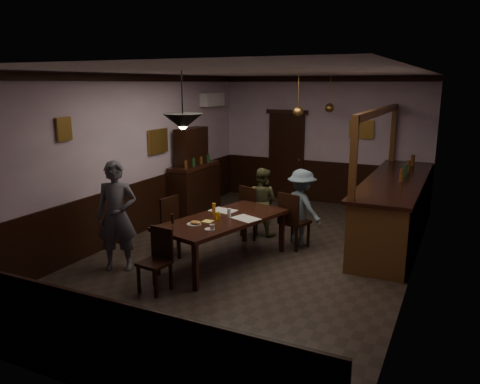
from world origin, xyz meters
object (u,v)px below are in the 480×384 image
Objects in this scene: chair_far_right at (292,218)px; pendant_brass_far at (330,108)px; person_standing at (117,216)px; soda_can at (218,216)px; sideboard at (194,180)px; person_seated_right at (301,207)px; dining_table at (223,222)px; chair_side at (175,223)px; pendant_iron at (183,122)px; coffee_cup at (212,227)px; chair_near at (158,257)px; pendant_brass_mid at (298,112)px; person_seated_left at (261,201)px; chair_far_left at (252,210)px; bar_counter at (395,206)px.

pendant_brass_far is at bearing -69.12° from chair_far_right.
chair_far_right is 2.94m from person_standing.
soda_can is (1.32, 0.80, -0.04)m from person_standing.
person_seated_right is at bearing -18.03° from sideboard.
chair_far_right is at bearing -23.57° from sideboard.
dining_table is 19.88× the size of soda_can.
chair_side is 2.10m from pendant_iron.
chair_far_right reaches higher than coffee_cup.
coffee_cup is (0.15, -0.62, 0.11)m from dining_table.
chair_side is at bearing -66.53° from sideboard.
chair_near is 0.89m from coffee_cup.
pendant_brass_mid is at bearing -38.32° from person_seated_right.
person_seated_left is 0.94× the size of person_seated_right.
coffee_cup is (0.18, -2.24, 0.15)m from person_seated_left.
person_standing is 2.87m from person_seated_left.
chair_side is 1.82m from person_seated_left.
chair_far_left is 1.03× the size of chair_side.
pendant_brass_mid is (0.39, 2.36, 1.61)m from dining_table.
pendant_brass_mid is at bearing -114.37° from person_seated_left.
pendant_brass_far is at bearing 81.41° from dining_table.
bar_counter reaches higher than person_seated_right.
sideboard reaches higher than chair_near.
bar_counter is (2.39, 1.14, 0.06)m from chair_far_left.
chair_far_right is 0.78× the size of person_seated_left.
person_seated_right is (0.84, 1.38, -0.00)m from dining_table.
pendant_brass_mid reaches higher than dining_table.
chair_far_left is 3.19m from pendant_brass_far.
chair_far_left is 2.76m from pendant_iron.
person_standing is at bearing -111.75° from pendant_brass_far.
pendant_brass_mid is (-1.89, -0.12, 1.69)m from bar_counter.
soda_can is 0.15× the size of pendant_brass_mid.
chair_near is 0.92× the size of chair_side.
chair_side is (-1.71, -1.06, -0.02)m from chair_far_right.
pendant_iron is at bearing -142.44° from coffee_cup.
chair_far_left is 2.05m from sideboard.
chair_side is 0.23× the size of bar_counter.
pendant_brass_mid and pendant_brass_far have the same top height.
pendant_iron reaches higher than chair_far_left.
pendant_brass_far reaches higher than person_standing.
dining_table is 2.98m from sideboard.
person_standing is 21.34× the size of coffee_cup.
pendant_brass_mid reaches higher than person_standing.
person_seated_left is 2.01m from sideboard.
coffee_cup is 3.78m from bar_counter.
chair_far_left is 8.24× the size of soda_can.
bar_counter reaches higher than sideboard.
pendant_brass_far is at bearing 33.00° from sideboard.
person_seated_right is at bearing -88.45° from chair_far_right.
dining_table is 1.26× the size of sideboard.
bar_counter is at bearing 2.83° from sideboard.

